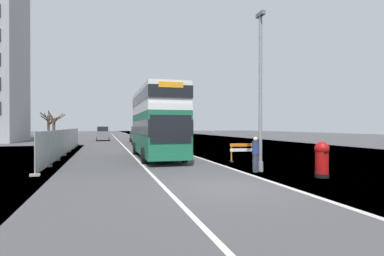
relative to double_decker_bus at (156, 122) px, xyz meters
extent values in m
cube|color=#424244|center=(0.71, -11.68, -2.68)|extent=(140.00, 280.00, 0.10)
cube|color=#B2AFA8|center=(3.00, -11.68, -2.64)|extent=(0.24, 196.00, 0.01)
cube|color=silver|center=(-1.50, -11.68, -2.64)|extent=(0.16, 168.00, 0.01)
cube|color=#196042|center=(0.00, 0.01, -0.84)|extent=(2.68, 10.78, 2.89)
cube|color=silver|center=(0.00, 0.01, 0.81)|extent=(2.68, 10.78, 0.40)
cube|color=silver|center=(0.00, 0.01, 1.66)|extent=(2.65, 10.67, 1.31)
cube|color=black|center=(0.00, 0.01, -0.41)|extent=(2.71, 10.88, 0.92)
cube|color=black|center=(0.00, 0.01, 1.66)|extent=(2.69, 10.83, 0.72)
cube|color=black|center=(-0.05, -5.39, -0.48)|extent=(2.37, 0.08, 1.59)
cube|color=orange|center=(-0.05, -5.39, 2.02)|extent=(1.42, 0.07, 0.32)
cube|color=#196042|center=(0.00, 0.01, -2.10)|extent=(2.71, 10.88, 0.36)
cylinder|color=black|center=(-1.32, -3.31, -2.13)|extent=(0.31, 1.00, 1.00)
cylinder|color=black|center=(1.26, -3.34, -2.13)|extent=(0.31, 1.00, 1.00)
cylinder|color=black|center=(-1.26, 2.98, -2.13)|extent=(0.31, 1.00, 1.00)
cylinder|color=black|center=(1.32, 2.95, -2.13)|extent=(0.31, 1.00, 1.00)
cylinder|color=gray|center=(3.99, -8.25, 1.31)|extent=(0.18, 0.18, 7.89)
cube|color=slate|center=(3.99, -8.25, 5.38)|extent=(0.20, 0.70, 0.20)
cylinder|color=gray|center=(3.99, -8.25, -2.38)|extent=(0.29, 0.29, 0.50)
cylinder|color=black|center=(5.76, -10.67, -2.54)|extent=(0.62, 0.62, 0.18)
cylinder|color=#AD0F0F|center=(5.76, -10.67, -1.89)|extent=(0.57, 0.57, 1.12)
sphere|color=#AD0F0F|center=(5.76, -10.67, -1.33)|extent=(0.64, 0.64, 0.64)
cube|color=black|center=(5.76, -10.97, -1.47)|extent=(0.22, 0.03, 0.07)
cube|color=orange|center=(4.96, -4.11, -1.54)|extent=(1.70, 0.23, 0.20)
cube|color=white|center=(4.96, -4.11, -1.86)|extent=(1.70, 0.23, 0.20)
cube|color=orange|center=(4.19, -4.04, -2.08)|extent=(0.08, 0.08, 1.09)
cube|color=black|center=(4.19, -4.04, -2.59)|extent=(0.18, 0.45, 0.08)
cube|color=orange|center=(5.72, -4.17, -2.08)|extent=(0.08, 0.08, 1.09)
cube|color=black|center=(5.72, -4.17, -2.59)|extent=(0.18, 0.45, 0.08)
cube|color=#A8AAAD|center=(-6.76, -5.07, -1.58)|extent=(0.04, 3.26, 1.99)
cube|color=#A8AAAD|center=(-6.76, -1.67, -1.58)|extent=(0.04, 3.26, 1.99)
cube|color=#A8AAAD|center=(-6.76, 1.73, -1.58)|extent=(0.04, 3.26, 1.99)
cube|color=#A8AAAD|center=(-6.76, 5.13, -1.58)|extent=(0.04, 3.26, 1.99)
cube|color=#A8AAAD|center=(-6.76, 8.53, -1.58)|extent=(0.04, 3.26, 1.99)
cube|color=#A8AAAD|center=(-6.76, 11.93, -1.58)|extent=(0.04, 3.26, 1.99)
cube|color=#A8AAAD|center=(-6.76, 15.33, -1.58)|extent=(0.04, 3.26, 1.99)
cylinder|color=#939699|center=(-6.76, -6.77, -1.58)|extent=(0.06, 0.06, 2.09)
cube|color=gray|center=(-6.76, -6.77, -2.57)|extent=(0.44, 0.20, 0.12)
cylinder|color=#939699|center=(-6.76, -3.37, -1.58)|extent=(0.06, 0.06, 2.09)
cube|color=gray|center=(-6.76, -3.37, -2.57)|extent=(0.44, 0.20, 0.12)
cylinder|color=#939699|center=(-6.76, 0.03, -1.58)|extent=(0.06, 0.06, 2.09)
cube|color=gray|center=(-6.76, 0.03, -2.57)|extent=(0.44, 0.20, 0.12)
cylinder|color=#939699|center=(-6.76, 3.43, -1.58)|extent=(0.06, 0.06, 2.09)
cube|color=gray|center=(-6.76, 3.43, -2.57)|extent=(0.44, 0.20, 0.12)
cylinder|color=#939699|center=(-6.76, 6.83, -1.58)|extent=(0.06, 0.06, 2.09)
cube|color=gray|center=(-6.76, 6.83, -2.57)|extent=(0.44, 0.20, 0.12)
cylinder|color=#939699|center=(-6.76, 10.23, -1.58)|extent=(0.06, 0.06, 2.09)
cube|color=gray|center=(-6.76, 10.23, -2.57)|extent=(0.44, 0.20, 0.12)
cylinder|color=#939699|center=(-6.76, 13.63, -1.58)|extent=(0.06, 0.06, 2.09)
cube|color=gray|center=(-6.76, 13.63, -2.57)|extent=(0.44, 0.20, 0.12)
cylinder|color=#939699|center=(-6.76, 17.03, -1.58)|extent=(0.06, 0.06, 2.09)
cube|color=gray|center=(-6.76, 17.03, -2.57)|extent=(0.44, 0.20, 0.12)
cube|color=slate|center=(0.58, 14.94, -1.87)|extent=(1.76, 4.18, 1.16)
cube|color=black|center=(0.58, 14.94, -0.91)|extent=(1.62, 2.30, 0.76)
cylinder|color=black|center=(1.46, 16.23, -2.33)|extent=(0.20, 0.60, 0.60)
cylinder|color=black|center=(-0.30, 16.23, -2.33)|extent=(0.20, 0.60, 0.60)
cylinder|color=black|center=(1.46, 13.64, -2.33)|extent=(0.20, 0.60, 0.60)
cylinder|color=black|center=(-0.30, 13.64, -2.33)|extent=(0.20, 0.60, 0.60)
cube|color=black|center=(0.94, 22.09, -1.75)|extent=(1.90, 4.17, 1.40)
cube|color=black|center=(0.94, 22.09, -0.71)|extent=(1.75, 2.29, 0.68)
cylinder|color=black|center=(1.89, 23.38, -2.33)|extent=(0.20, 0.60, 0.60)
cylinder|color=black|center=(-0.01, 23.38, -2.33)|extent=(0.20, 0.60, 0.60)
cylinder|color=black|center=(1.89, 20.79, -2.33)|extent=(0.20, 0.60, 0.60)
cylinder|color=black|center=(-0.01, 20.79, -2.33)|extent=(0.20, 0.60, 0.60)
cube|color=slate|center=(-3.90, 28.88, -1.80)|extent=(1.78, 3.92, 1.30)
cube|color=black|center=(-3.90, 28.88, -0.77)|extent=(1.64, 2.15, 0.76)
cylinder|color=black|center=(-3.00, 30.10, -2.33)|extent=(0.20, 0.60, 0.60)
cylinder|color=black|center=(-4.79, 30.10, -2.33)|extent=(0.20, 0.60, 0.60)
cylinder|color=black|center=(-3.00, 27.67, -2.33)|extent=(0.20, 0.60, 0.60)
cylinder|color=black|center=(-4.79, 27.67, -2.33)|extent=(0.20, 0.60, 0.60)
cylinder|color=#4C3D2D|center=(-12.44, 32.54, -0.59)|extent=(0.40, 0.40, 4.08)
cylinder|color=#4C3D2D|center=(-11.60, 32.59, 0.49)|extent=(1.82, 0.31, 1.44)
cylinder|color=#4C3D2D|center=(-12.22, 32.93, 0.85)|extent=(0.63, 0.93, 1.18)
cylinder|color=#4C3D2D|center=(-12.53, 33.13, 1.73)|extent=(0.31, 1.29, 1.11)
cylinder|color=#4C3D2D|center=(-13.05, 32.87, 0.91)|extent=(1.38, 0.85, 1.07)
cylinder|color=#4C3D2D|center=(-13.00, 32.22, 1.32)|extent=(1.28, 0.83, 1.15)
cylinder|color=#4C3D2D|center=(-12.64, 31.86, 1.01)|extent=(0.56, 1.49, 1.53)
cylinder|color=#4C3D2D|center=(-12.03, 32.20, 0.35)|extent=(0.98, 0.84, 0.76)
cylinder|color=#4C3D2D|center=(-11.48, 31.44, -0.81)|extent=(0.44, 0.44, 3.65)
cylinder|color=#4C3D2D|center=(-10.62, 31.31, 0.96)|extent=(1.83, 0.43, 1.32)
cylinder|color=#4C3D2D|center=(-10.89, 32.27, 1.15)|extent=(1.36, 1.84, 1.37)
cylinder|color=#4C3D2D|center=(-11.81, 31.69, 0.64)|extent=(0.94, 0.79, 1.43)
cylinder|color=#4C3D2D|center=(-11.78, 31.15, 1.24)|extent=(0.85, 0.82, 1.36)
cylinder|color=#4C3D2D|center=(-11.16, 30.84, 0.51)|extent=(0.88, 1.42, 1.25)
cylinder|color=#2D3342|center=(3.62, -8.42, -2.19)|extent=(0.29, 0.29, 0.88)
cylinder|color=navy|center=(3.62, -8.42, -1.41)|extent=(0.34, 0.34, 0.67)
sphere|color=beige|center=(3.62, -8.42, -0.97)|extent=(0.22, 0.22, 0.22)
camera|label=1|loc=(-3.68, -22.43, -0.31)|focal=28.90mm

